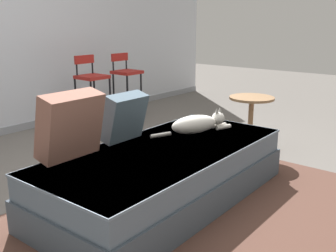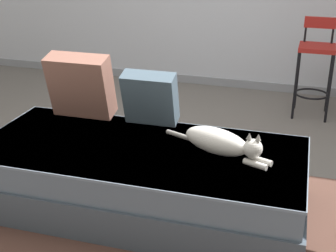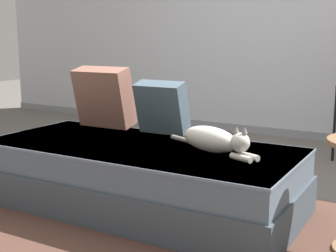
{
  "view_description": "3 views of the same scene",
  "coord_description": "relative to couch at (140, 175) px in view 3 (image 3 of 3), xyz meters",
  "views": [
    {
      "loc": [
        -2.09,
        -2.15,
        1.31
      ],
      "look_at": [
        0.15,
        -0.3,
        0.53
      ],
      "focal_mm": 42.0,
      "sensor_mm": 36.0,
      "label": 1
    },
    {
      "loc": [
        0.95,
        -2.8,
        1.63
      ],
      "look_at": [
        0.15,
        -0.3,
        0.53
      ],
      "focal_mm": 50.0,
      "sensor_mm": 36.0,
      "label": 2
    },
    {
      "loc": [
        1.64,
        -2.78,
        1.08
      ],
      "look_at": [
        0.15,
        -0.3,
        0.53
      ],
      "focal_mm": 50.0,
      "sensor_mm": 36.0,
      "label": 3
    }
  ],
  "objects": [
    {
      "name": "ground_plane",
      "position": [
        0.0,
        0.4,
        -0.21
      ],
      "size": [
        16.0,
        16.0,
        0.0
      ],
      "primitive_type": "plane",
      "color": "#66605B",
      "rests_on": "ground"
    },
    {
      "name": "wall_baseboard_trim",
      "position": [
        0.0,
        2.6,
        -0.16
      ],
      "size": [
        8.0,
        0.02,
        0.09
      ],
      "primitive_type": "cube",
      "color": "gray",
      "rests_on": "ground"
    },
    {
      "name": "wall_back_panel",
      "position": [
        0.0,
        2.65,
        1.09
      ],
      "size": [
        8.0,
        0.1,
        2.6
      ],
      "primitive_type": "cube",
      "color": "silver",
      "rests_on": "ground"
    },
    {
      "name": "throw_pillow_middle",
      "position": [
        -0.06,
        0.37,
        0.39
      ],
      "size": [
        0.36,
        0.23,
        0.38
      ],
      "color": "#4C6070",
      "rests_on": "couch"
    },
    {
      "name": "couch",
      "position": [
        0.0,
        0.0,
        0.0
      ],
      "size": [
        2.04,
        0.98,
        0.41
      ],
      "color": "#44505B",
      "rests_on": "ground"
    },
    {
      "name": "throw_pillow_corner",
      "position": [
        -0.56,
        0.35,
        0.43
      ],
      "size": [
        0.44,
        0.26,
        0.46
      ],
      "color": "#936051",
      "rests_on": "couch"
    },
    {
      "name": "area_rug",
      "position": [
        0.0,
        -0.3,
        -0.2
      ],
      "size": [
        2.72,
        2.03,
        0.01
      ],
      "primitive_type": "cube",
      "color": "brown",
      "rests_on": "ground"
    },
    {
      "name": "cat",
      "position": [
        0.49,
        0.06,
        0.28
      ],
      "size": [
        0.7,
        0.35,
        0.19
      ],
      "color": "white",
      "rests_on": "couch"
    }
  ]
}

